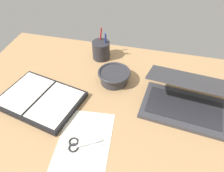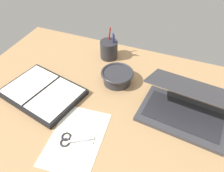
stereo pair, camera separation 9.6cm
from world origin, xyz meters
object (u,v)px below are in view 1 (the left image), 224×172
object	(u,v)px
bowl	(114,76)
laptop	(186,99)
pen_cup	(101,50)
planner	(41,99)
scissors	(78,144)

from	to	relation	value
bowl	laptop	bearing A→B (deg)	-14.56
pen_cup	planner	bearing A→B (deg)	-114.07
bowl	planner	bearing A→B (deg)	-143.97
laptop	scissors	xyz separation A→B (cm)	(-39.02, -29.41, -4.48)
bowl	planner	size ratio (longest dim) A/B	0.41
planner	bowl	bearing A→B (deg)	48.31
laptop	bowl	bearing A→B (deg)	171.82
pen_cup	scissors	size ratio (longest dim) A/B	1.29
planner	scissors	xyz separation A→B (cm)	(23.68, -17.11, -1.07)
laptop	pen_cup	bearing A→B (deg)	155.90
laptop	bowl	world-z (taller)	laptop
laptop	planner	bearing A→B (deg)	-162.52
bowl	pen_cup	size ratio (longest dim) A/B	0.94
pen_cup	planner	distance (cm)	42.83
pen_cup	scissors	bearing A→B (deg)	-83.62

